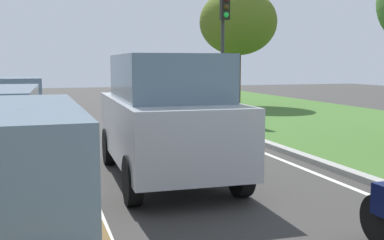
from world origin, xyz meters
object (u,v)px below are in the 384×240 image
object	(u,v)px
car_suv_ahead	(166,116)
car_hatchback_far	(11,113)
tree_roadside_far	(238,22)
traffic_light_near_right	(224,31)

from	to	relation	value
car_suv_ahead	car_hatchback_far	xyz separation A→B (m)	(-2.92, 4.24, -0.28)
car_hatchback_far	tree_roadside_far	world-z (taller)	tree_roadside_far
tree_roadside_far	car_hatchback_far	bearing A→B (deg)	-137.08
car_hatchback_far	tree_roadside_far	size ratio (longest dim) A/B	0.65
car_suv_ahead	car_hatchback_far	distance (m)	5.16
traffic_light_near_right	tree_roadside_far	bearing A→B (deg)	62.07
car_suv_ahead	traffic_light_near_right	distance (m)	9.57
traffic_light_near_right	tree_roadside_far	xyz separation A→B (m)	(2.86, 5.40, 0.83)
traffic_light_near_right	tree_roadside_far	world-z (taller)	tree_roadside_far
tree_roadside_far	car_suv_ahead	bearing A→B (deg)	-117.83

